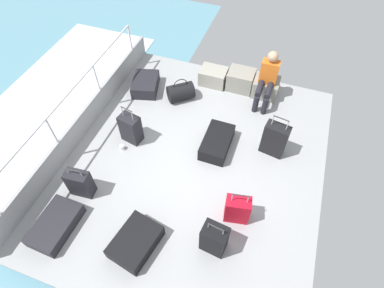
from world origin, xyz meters
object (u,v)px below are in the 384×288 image
(suitcase_7, at_px, (131,128))
(suitcase_5, at_px, (55,225))
(suitcase_0, at_px, (146,84))
(cargo_crate_1, at_px, (241,80))
(cargo_crate_2, at_px, (266,87))
(suitcase_3, at_px, (136,242))
(suitcase_8, at_px, (80,183))
(suitcase_4, at_px, (217,142))
(paper_cup, at_px, (122,147))
(suitcase_1, at_px, (275,139))
(passenger_seated, at_px, (267,78))
(cargo_crate_0, at_px, (213,76))
(suitcase_6, at_px, (214,239))
(suitcase_2, at_px, (237,209))
(duffel_bag, at_px, (181,92))

(suitcase_7, bearing_deg, suitcase_5, -98.68)
(suitcase_0, bearing_deg, cargo_crate_1, 20.92)
(cargo_crate_2, relative_size, suitcase_3, 0.67)
(suitcase_5, bearing_deg, suitcase_8, 86.22)
(suitcase_4, relative_size, paper_cup, 8.14)
(suitcase_1, relative_size, suitcase_8, 1.37)
(cargo_crate_1, distance_m, passenger_seated, 0.68)
(cargo_crate_1, height_order, passenger_seated, passenger_seated)
(suitcase_7, bearing_deg, suitcase_3, -62.31)
(cargo_crate_0, xyz_separation_m, cargo_crate_2, (1.13, 0.01, 0.02))
(suitcase_3, bearing_deg, paper_cup, 123.96)
(suitcase_5, xyz_separation_m, paper_cup, (0.22, 1.68, -0.05))
(suitcase_0, height_order, suitcase_4, suitcase_4)
(passenger_seated, xyz_separation_m, suitcase_4, (-0.54, -1.51, -0.43))
(suitcase_3, xyz_separation_m, suitcase_4, (0.58, 2.14, 0.01))
(suitcase_1, relative_size, suitcase_6, 1.28)
(suitcase_1, relative_size, suitcase_7, 1.10)
(suitcase_3, bearing_deg, suitcase_2, 36.14)
(suitcase_5, height_order, duffel_bag, duffel_bag)
(cargo_crate_0, bearing_deg, suitcase_8, -109.93)
(suitcase_5, relative_size, duffel_bag, 1.33)
(cargo_crate_0, distance_m, cargo_crate_2, 1.13)
(cargo_crate_0, xyz_separation_m, suitcase_7, (-0.94, -2.01, 0.12))
(passenger_seated, xyz_separation_m, suitcase_5, (-2.37, -3.81, -0.46))
(suitcase_5, bearing_deg, suitcase_6, 12.69)
(cargo_crate_0, distance_m, cargo_crate_1, 0.59)
(suitcase_4, bearing_deg, suitcase_3, -105.12)
(suitcase_1, height_order, suitcase_3, suitcase_1)
(passenger_seated, distance_m, suitcase_1, 1.36)
(suitcase_0, bearing_deg, suitcase_6, -49.77)
(suitcase_6, bearing_deg, suitcase_7, 144.26)
(suitcase_1, height_order, suitcase_4, suitcase_1)
(suitcase_5, bearing_deg, suitcase_3, 7.31)
(suitcase_0, relative_size, suitcase_6, 1.19)
(suitcase_2, bearing_deg, passenger_seated, 92.78)
(cargo_crate_0, relative_size, suitcase_6, 0.87)
(cargo_crate_0, relative_size, suitcase_2, 0.86)
(passenger_seated, height_order, suitcase_2, passenger_seated)
(cargo_crate_0, distance_m, suitcase_0, 1.45)
(passenger_seated, distance_m, suitcase_8, 3.91)
(suitcase_2, distance_m, suitcase_8, 2.49)
(suitcase_7, xyz_separation_m, suitcase_8, (-0.26, -1.28, -0.03))
(suitcase_1, distance_m, suitcase_2, 1.49)
(suitcase_2, bearing_deg, suitcase_7, 157.94)
(cargo_crate_1, bearing_deg, suitcase_1, -57.27)
(suitcase_2, distance_m, suitcase_5, 2.73)
(suitcase_2, distance_m, suitcase_3, 1.56)
(cargo_crate_0, height_order, suitcase_1, suitcase_1)
(cargo_crate_0, xyz_separation_m, suitcase_6, (1.07, -3.46, 0.11))
(suitcase_1, distance_m, suitcase_3, 2.84)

